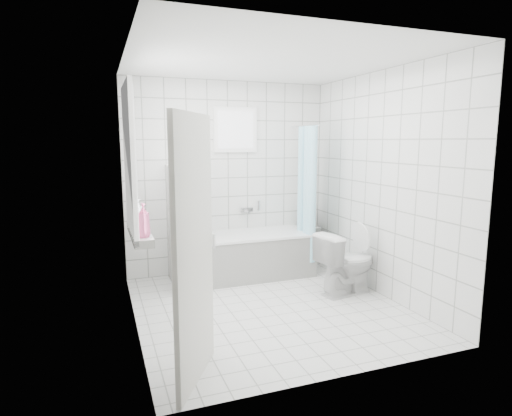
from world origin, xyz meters
name	(u,v)px	position (x,y,z in m)	size (l,w,h in m)	color
ground	(268,307)	(0.00, 0.00, 0.00)	(3.00, 3.00, 0.00)	white
ceiling	(270,61)	(0.00, 0.00, 2.60)	(3.00, 3.00, 0.00)	white
wall_back	(228,178)	(0.00, 1.50, 1.30)	(2.80, 0.02, 2.60)	white
wall_front	(346,211)	(0.00, -1.50, 1.30)	(2.80, 0.02, 2.60)	white
wall_left	(131,195)	(-1.40, 0.00, 1.30)	(0.02, 3.00, 2.60)	white
wall_right	(381,185)	(1.40, 0.00, 1.30)	(0.02, 3.00, 2.60)	white
window_left	(132,161)	(-1.35, 0.30, 1.60)	(0.01, 0.90, 1.40)	white
window_back	(236,130)	(0.10, 1.46, 1.95)	(0.50, 0.01, 0.50)	white
window_sill	(140,234)	(-1.31, 0.30, 0.86)	(0.18, 1.02, 0.08)	white
door	(194,252)	(-1.05, -1.14, 1.00)	(0.04, 0.80, 2.00)	silver
bathtub	(247,255)	(0.15, 1.12, 0.29)	(1.73, 0.77, 0.58)	white
partition_wall	(178,227)	(-0.78, 1.07, 0.75)	(0.15, 0.85, 1.50)	white
tiled_ledge	(305,245)	(1.13, 1.38, 0.28)	(0.40, 0.24, 0.55)	white
toilet	(347,263)	(1.03, 0.08, 0.37)	(0.42, 0.73, 0.75)	white
curtain_rod	(304,126)	(0.95, 1.10, 2.00)	(0.02, 0.02, 0.80)	silver
shower_curtain	(307,194)	(0.95, 0.97, 1.10)	(0.14, 0.48, 1.78)	#50C8EA
tub_faucet	(246,210)	(0.25, 1.46, 0.85)	(0.18, 0.06, 0.06)	silver
sill_bottles	(141,219)	(-1.30, 0.21, 1.03)	(0.18, 0.74, 0.33)	silver
ledge_bottles	(309,219)	(1.16, 1.33, 0.67)	(0.17, 0.17, 0.26)	#2718C3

